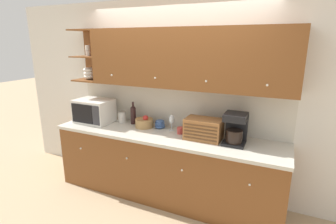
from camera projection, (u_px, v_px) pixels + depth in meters
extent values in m
plane|color=tan|center=(174.00, 183.00, 3.92)|extent=(24.00, 24.00, 0.00)
cube|color=silver|center=(176.00, 98.00, 3.60)|extent=(5.43, 0.06, 2.60)
cube|color=brown|center=(165.00, 166.00, 3.52)|extent=(3.03, 0.66, 0.86)
cube|color=beige|center=(164.00, 135.00, 3.38)|extent=(3.05, 0.69, 0.04)
sphere|color=white|center=(81.00, 148.00, 3.63)|extent=(0.03, 0.03, 0.03)
sphere|color=white|center=(127.00, 158.00, 3.32)|extent=(0.03, 0.03, 0.03)
sphere|color=white|center=(182.00, 170.00, 3.02)|extent=(0.03, 0.03, 0.03)
sphere|color=white|center=(250.00, 185.00, 2.71)|extent=(0.03, 0.03, 0.03)
cube|color=beige|center=(175.00, 106.00, 3.60)|extent=(3.03, 0.01, 0.59)
cube|color=brown|center=(185.00, 58.00, 3.19)|extent=(2.61, 0.36, 0.73)
cube|color=brown|center=(96.00, 55.00, 3.95)|extent=(0.42, 0.02, 0.73)
cube|color=brown|center=(90.00, 80.00, 3.90)|extent=(0.42, 0.36, 0.02)
cube|color=brown|center=(88.00, 57.00, 3.81)|extent=(0.42, 0.36, 0.02)
cube|color=brown|center=(86.00, 30.00, 3.71)|extent=(0.42, 0.36, 0.02)
sphere|color=white|center=(112.00, 75.00, 3.49)|extent=(0.03, 0.03, 0.03)
sphere|color=white|center=(155.00, 78.00, 3.22)|extent=(0.03, 0.03, 0.03)
sphere|color=white|center=(206.00, 81.00, 2.96)|extent=(0.03, 0.03, 0.03)
sphere|color=white|center=(267.00, 85.00, 2.69)|extent=(0.03, 0.03, 0.03)
ellipsoid|color=silver|center=(90.00, 77.00, 3.88)|extent=(0.18, 0.18, 0.08)
ellipsoid|color=silver|center=(90.00, 73.00, 3.87)|extent=(0.18, 0.18, 0.08)
ellipsoid|color=silver|center=(89.00, 70.00, 3.86)|extent=(0.18, 0.18, 0.08)
cylinder|color=silver|center=(88.00, 53.00, 3.79)|extent=(0.07, 0.07, 0.08)
cylinder|color=silver|center=(88.00, 48.00, 3.77)|extent=(0.07, 0.07, 0.08)
cube|color=silver|center=(94.00, 111.00, 3.83)|extent=(0.52, 0.38, 0.34)
cube|color=black|center=(82.00, 114.00, 3.68)|extent=(0.36, 0.01, 0.27)
cube|color=#2D2D33|center=(96.00, 116.00, 3.58)|extent=(0.11, 0.01, 0.27)
cylinder|color=silver|center=(122.00, 117.00, 3.83)|extent=(0.11, 0.11, 0.16)
cylinder|color=gray|center=(122.00, 112.00, 3.80)|extent=(0.11, 0.11, 0.01)
cylinder|color=black|center=(133.00, 116.00, 3.77)|extent=(0.08, 0.08, 0.22)
sphere|color=black|center=(133.00, 109.00, 3.74)|extent=(0.08, 0.08, 0.08)
cylinder|color=black|center=(133.00, 105.00, 3.72)|extent=(0.03, 0.03, 0.08)
cylinder|color=#A87F4C|center=(144.00, 123.00, 3.63)|extent=(0.25, 0.25, 0.12)
sphere|color=red|center=(145.00, 118.00, 3.58)|extent=(0.08, 0.08, 0.08)
ellipsoid|color=#3D5B93|center=(160.00, 126.00, 3.61)|extent=(0.15, 0.15, 0.04)
ellipsoid|color=#3D5B93|center=(160.00, 125.00, 3.60)|extent=(0.14, 0.14, 0.04)
ellipsoid|color=#3D5B93|center=(160.00, 123.00, 3.59)|extent=(0.13, 0.13, 0.04)
ellipsoid|color=#3D5B93|center=(160.00, 121.00, 3.59)|extent=(0.12, 0.12, 0.04)
cylinder|color=silver|center=(172.00, 130.00, 3.51)|extent=(0.07, 0.07, 0.01)
cylinder|color=silver|center=(172.00, 127.00, 3.50)|extent=(0.01, 0.01, 0.09)
ellipsoid|color=silver|center=(172.00, 119.00, 3.47)|extent=(0.07, 0.07, 0.12)
cylinder|color=#B73D38|center=(180.00, 130.00, 3.38)|extent=(0.09, 0.09, 0.09)
torus|color=#B73D38|center=(184.00, 131.00, 3.36)|extent=(0.01, 0.06, 0.06)
cube|color=#996033|center=(203.00, 129.00, 3.17)|extent=(0.44, 0.27, 0.26)
cube|color=#54351C|center=(200.00, 139.00, 3.07)|extent=(0.41, 0.01, 0.02)
cube|color=#54351C|center=(200.00, 136.00, 3.06)|extent=(0.41, 0.01, 0.02)
cube|color=#54351C|center=(200.00, 132.00, 3.05)|extent=(0.41, 0.01, 0.02)
cube|color=#54351C|center=(200.00, 129.00, 3.04)|extent=(0.41, 0.01, 0.02)
cube|color=#54351C|center=(200.00, 126.00, 3.03)|extent=(0.41, 0.01, 0.02)
cube|color=black|center=(234.00, 143.00, 3.05)|extent=(0.25, 0.27, 0.03)
cylinder|color=black|center=(234.00, 136.00, 3.01)|extent=(0.19, 0.19, 0.15)
cube|color=black|center=(237.00, 126.00, 3.09)|extent=(0.25, 0.06, 0.37)
cube|color=black|center=(236.00, 117.00, 2.96)|extent=(0.25, 0.27, 0.08)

